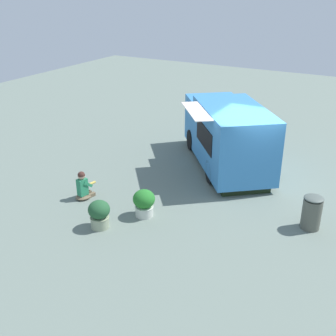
% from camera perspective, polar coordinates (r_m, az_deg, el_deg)
% --- Properties ---
extents(ground_plane, '(40.00, 40.00, 0.00)m').
position_cam_1_polar(ground_plane, '(14.50, 10.88, -2.38)').
color(ground_plane, slate).
extents(food_truck, '(4.95, 5.49, 2.42)m').
position_cam_1_polar(food_truck, '(15.55, 7.97, 4.40)').
color(food_truck, '#3A83C7').
rests_on(food_truck, ground_plane).
extents(person_customer, '(0.54, 0.81, 0.94)m').
position_cam_1_polar(person_customer, '(13.56, -11.46, -2.59)').
color(person_customer, brown).
rests_on(person_customer, ground_plane).
extents(planter_flowering_near, '(0.61, 0.61, 0.83)m').
position_cam_1_polar(planter_flowering_near, '(11.89, -9.34, -6.14)').
color(planter_flowering_near, gray).
rests_on(planter_flowering_near, ground_plane).
extents(planter_flowering_far, '(0.65, 0.65, 0.83)m').
position_cam_1_polar(planter_flowering_far, '(12.31, -3.28, -4.68)').
color(planter_flowering_far, beige).
rests_on(planter_flowering_far, ground_plane).
extents(trash_bin, '(0.55, 0.55, 1.00)m').
position_cam_1_polar(trash_bin, '(12.34, 18.99, -5.69)').
color(trash_bin, '#51544A').
rests_on(trash_bin, ground_plane).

